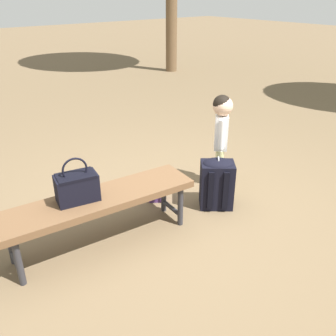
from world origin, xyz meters
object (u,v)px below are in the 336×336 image
object	(u,v)px
park_bench	(100,202)
child_standing	(221,127)
handbag	(77,186)
backpack_large	(217,182)
backpack_small	(157,188)

from	to	relation	value
park_bench	child_standing	world-z (taller)	child_standing
park_bench	handbag	world-z (taller)	handbag
backpack_large	backpack_small	xyz separation A→B (m)	(-0.39, 0.45, -0.13)
backpack_small	child_standing	bearing A→B (deg)	-11.50
backpack_large	child_standing	bearing A→B (deg)	41.66
handbag	backpack_small	world-z (taller)	handbag
handbag	backpack_small	bearing A→B (deg)	13.38
park_bench	backpack_small	size ratio (longest dim) A/B	5.79
backpack_large	backpack_small	bearing A→B (deg)	131.02
park_bench	backpack_large	world-z (taller)	backpack_large
handbag	backpack_large	distance (m)	1.39
park_bench	handbag	distance (m)	0.25
handbag	child_standing	bearing A→B (deg)	2.60
backpack_large	backpack_small	world-z (taller)	backpack_large
park_bench	child_standing	size ratio (longest dim) A/B	1.63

